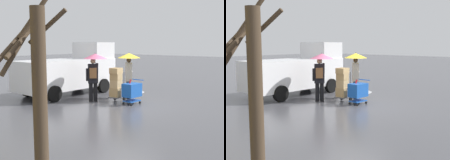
# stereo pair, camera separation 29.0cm
# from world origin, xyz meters

# --- Properties ---
(ground_plane) EXTENTS (90.00, 90.00, 0.00)m
(ground_plane) POSITION_xyz_m (0.00, 0.00, 0.00)
(ground_plane) COLOR #4C4C51
(slush_patch_under_van) EXTENTS (1.67, 1.67, 0.01)m
(slush_patch_under_van) POSITION_xyz_m (2.06, -2.77, 0.00)
(slush_patch_under_van) COLOR silver
(slush_patch_under_van) RESTS_ON ground
(cargo_van_parked_right) EXTENTS (2.22, 5.35, 2.60)m
(cargo_van_parked_right) POSITION_xyz_m (3.95, -0.45, 1.18)
(cargo_van_parked_right) COLOR white
(cargo_van_parked_right) RESTS_ON ground
(shopping_cart_vendor) EXTENTS (0.58, 0.84, 1.04)m
(shopping_cart_vendor) POSITION_xyz_m (0.11, -0.39, 0.57)
(shopping_cart_vendor) COLOR #1951B2
(shopping_cart_vendor) RESTS_ON ground
(hand_dolly_boxes) EXTENTS (0.58, 0.75, 1.49)m
(hand_dolly_boxes) POSITION_xyz_m (0.93, -0.35, 0.82)
(hand_dolly_boxes) COLOR #515156
(hand_dolly_boxes) RESTS_ON ground
(pedestrian_pink_side) EXTENTS (1.04, 1.04, 2.15)m
(pedestrian_pink_side) POSITION_xyz_m (0.93, -1.27, 1.58)
(pedestrian_pink_side) COLOR black
(pedestrian_pink_side) RESTS_ON ground
(pedestrian_black_side) EXTENTS (1.04, 1.04, 2.15)m
(pedestrian_black_side) POSITION_xyz_m (1.69, 0.23, 1.57)
(pedestrian_black_side) COLOR black
(pedestrian_black_side) RESTS_ON ground
(bare_tree_near) EXTENTS (0.81, 1.11, 3.50)m
(bare_tree_near) POSITION_xyz_m (-3.02, 6.57, 1.75)
(bare_tree_near) COLOR #423323
(bare_tree_near) RESTS_ON ground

